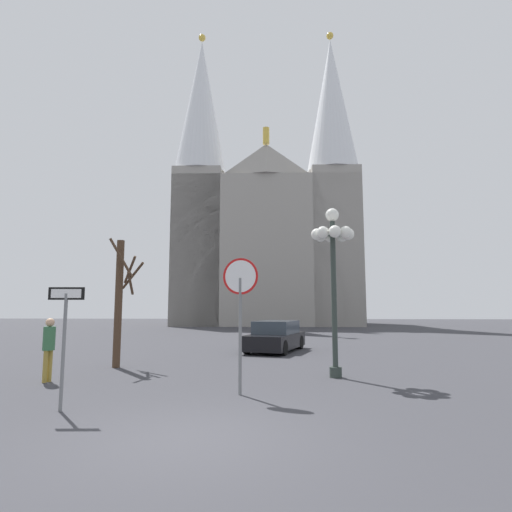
{
  "coord_description": "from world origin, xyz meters",
  "views": [
    {
      "loc": [
        1.39,
        -6.74,
        2.09
      ],
      "look_at": [
        0.1,
        20.54,
        5.38
      ],
      "focal_mm": 29.05,
      "sensor_mm": 36.0,
      "label": 1
    }
  ],
  "objects_px": {
    "one_way_arrow_sign": "(65,330)",
    "pedestrian_walking": "(49,343)",
    "street_lamp": "(333,252)",
    "stop_sign": "(240,296)",
    "bare_tree": "(120,299)",
    "parked_car_near_black": "(275,337)",
    "cathedral": "(266,229)"
  },
  "relations": [
    {
      "from": "street_lamp",
      "to": "pedestrian_walking",
      "type": "xyz_separation_m",
      "value": [
        -8.06,
        -1.15,
        -2.65
      ]
    },
    {
      "from": "parked_car_near_black",
      "to": "pedestrian_walking",
      "type": "height_order",
      "value": "pedestrian_walking"
    },
    {
      "from": "one_way_arrow_sign",
      "to": "cathedral",
      "type": "bearing_deg",
      "value": 85.09
    },
    {
      "from": "bare_tree",
      "to": "pedestrian_walking",
      "type": "xyz_separation_m",
      "value": [
        -0.9,
        -2.78,
        -1.27
      ]
    },
    {
      "from": "pedestrian_walking",
      "to": "stop_sign",
      "type": "bearing_deg",
      "value": -14.08
    },
    {
      "from": "pedestrian_walking",
      "to": "cathedral",
      "type": "bearing_deg",
      "value": 81.43
    },
    {
      "from": "bare_tree",
      "to": "parked_car_near_black",
      "type": "relative_size",
      "value": 0.96
    },
    {
      "from": "stop_sign",
      "to": "parked_car_near_black",
      "type": "relative_size",
      "value": 0.71
    },
    {
      "from": "bare_tree",
      "to": "pedestrian_walking",
      "type": "bearing_deg",
      "value": -107.83
    },
    {
      "from": "one_way_arrow_sign",
      "to": "parked_car_near_black",
      "type": "height_order",
      "value": "one_way_arrow_sign"
    },
    {
      "from": "street_lamp",
      "to": "parked_car_near_black",
      "type": "xyz_separation_m",
      "value": [
        -1.78,
        7.0,
        -3.06
      ]
    },
    {
      "from": "parked_car_near_black",
      "to": "pedestrian_walking",
      "type": "bearing_deg",
      "value": -127.67
    },
    {
      "from": "cathedral",
      "to": "street_lamp",
      "type": "bearing_deg",
      "value": -85.34
    },
    {
      "from": "one_way_arrow_sign",
      "to": "pedestrian_walking",
      "type": "relative_size",
      "value": 1.42
    },
    {
      "from": "street_lamp",
      "to": "pedestrian_walking",
      "type": "distance_m",
      "value": 8.57
    },
    {
      "from": "one_way_arrow_sign",
      "to": "street_lamp",
      "type": "relative_size",
      "value": 0.49
    },
    {
      "from": "stop_sign",
      "to": "pedestrian_walking",
      "type": "distance_m",
      "value": 5.77
    },
    {
      "from": "stop_sign",
      "to": "one_way_arrow_sign",
      "type": "height_order",
      "value": "stop_sign"
    },
    {
      "from": "cathedral",
      "to": "street_lamp",
      "type": "distance_m",
      "value": 34.85
    },
    {
      "from": "stop_sign",
      "to": "parked_car_near_black",
      "type": "height_order",
      "value": "stop_sign"
    },
    {
      "from": "stop_sign",
      "to": "bare_tree",
      "type": "xyz_separation_m",
      "value": [
        -4.56,
        4.15,
        0.01
      ]
    },
    {
      "from": "cathedral",
      "to": "one_way_arrow_sign",
      "type": "height_order",
      "value": "cathedral"
    },
    {
      "from": "one_way_arrow_sign",
      "to": "pedestrian_walking",
      "type": "bearing_deg",
      "value": 123.17
    },
    {
      "from": "one_way_arrow_sign",
      "to": "bare_tree",
      "type": "height_order",
      "value": "bare_tree"
    },
    {
      "from": "street_lamp",
      "to": "pedestrian_walking",
      "type": "bearing_deg",
      "value": -171.9
    },
    {
      "from": "cathedral",
      "to": "one_way_arrow_sign",
      "type": "distance_m",
      "value": 39.46
    },
    {
      "from": "bare_tree",
      "to": "parked_car_near_black",
      "type": "distance_m",
      "value": 7.79
    },
    {
      "from": "cathedral",
      "to": "parked_car_near_black",
      "type": "xyz_separation_m",
      "value": [
        0.99,
        -27.0,
        -10.17
      ]
    },
    {
      "from": "cathedral",
      "to": "street_lamp",
      "type": "height_order",
      "value": "cathedral"
    },
    {
      "from": "street_lamp",
      "to": "pedestrian_walking",
      "type": "relative_size",
      "value": 2.9
    },
    {
      "from": "street_lamp",
      "to": "bare_tree",
      "type": "xyz_separation_m",
      "value": [
        -7.17,
        1.64,
        -1.38
      ]
    },
    {
      "from": "street_lamp",
      "to": "pedestrian_walking",
      "type": "height_order",
      "value": "street_lamp"
    }
  ]
}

